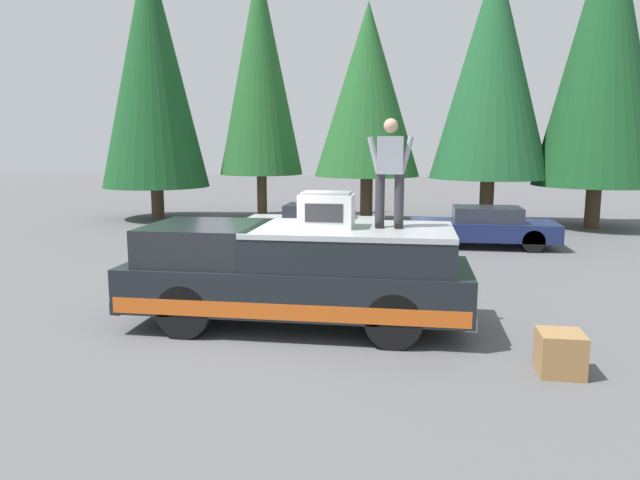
{
  "coord_description": "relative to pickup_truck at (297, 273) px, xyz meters",
  "views": [
    {
      "loc": [
        -8.78,
        -2.6,
        2.97
      ],
      "look_at": [
        0.97,
        -1.09,
        1.35
      ],
      "focal_mm": 33.31,
      "sensor_mm": 36.0,
      "label": 1
    }
  ],
  "objects": [
    {
      "name": "conifer_center_left",
      "position": [
        12.74,
        -0.14,
        3.95
      ],
      "size": [
        3.83,
        3.83,
        7.92
      ],
      "color": "#4C3826",
      "rests_on": "ground"
    },
    {
      "name": "wooden_crate",
      "position": [
        -1.52,
        -3.76,
        -0.59
      ],
      "size": [
        0.56,
        0.56,
        0.56
      ],
      "primitive_type": "cube",
      "color": "olive",
      "rests_on": "ground"
    },
    {
      "name": "parked_car_navy",
      "position": [
        8.15,
        -3.87,
        -0.29
      ],
      "size": [
        1.64,
        4.1,
        1.16
      ],
      "color": "navy",
      "rests_on": "ground"
    },
    {
      "name": "parked_car_silver",
      "position": [
        8.07,
        1.02,
        -0.29
      ],
      "size": [
        1.64,
        4.1,
        1.16
      ],
      "color": "silver",
      "rests_on": "ground"
    },
    {
      "name": "person_on_truck_bed",
      "position": [
        0.08,
        -1.46,
        1.68
      ],
      "size": [
        0.29,
        0.72,
        1.69
      ],
      "color": "#333338",
      "rests_on": "pickup_truck"
    },
    {
      "name": "conifer_far_left",
      "position": [
        12.77,
        -8.12,
        5.28
      ],
      "size": [
        4.25,
        4.25,
        10.85
      ],
      "color": "#4C3826",
      "rests_on": "ground"
    },
    {
      "name": "conifer_right",
      "position": [
        12.81,
        8.1,
        4.94
      ],
      "size": [
        4.08,
        4.08,
        10.38
      ],
      "color": "#4C3826",
      "rests_on": "ground"
    },
    {
      "name": "compressor_unit",
      "position": [
        -0.03,
        -0.48,
        1.05
      ],
      "size": [
        0.65,
        0.84,
        0.56
      ],
      "color": "silver",
      "rests_on": "pickup_truck"
    },
    {
      "name": "conifer_left",
      "position": [
        12.94,
        -4.5,
        4.67
      ],
      "size": [
        4.19,
        4.19,
        9.41
      ],
      "color": "#4C3826",
      "rests_on": "ground"
    },
    {
      "name": "ground_plane",
      "position": [
        -0.47,
        0.8,
        -0.87
      ],
      "size": [
        90.0,
        90.0,
        0.0
      ],
      "primitive_type": "plane",
      "color": "#565659"
    },
    {
      "name": "pickup_truck",
      "position": [
        0.0,
        0.0,
        0.0
      ],
      "size": [
        2.01,
        5.54,
        1.65
      ],
      "color": "black",
      "rests_on": "ground"
    },
    {
      "name": "conifer_center_right",
      "position": [
        13.85,
        4.13,
        4.91
      ],
      "size": [
        3.25,
        3.25,
        9.86
      ],
      "color": "#4C3826",
      "rests_on": "ground"
    }
  ]
}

